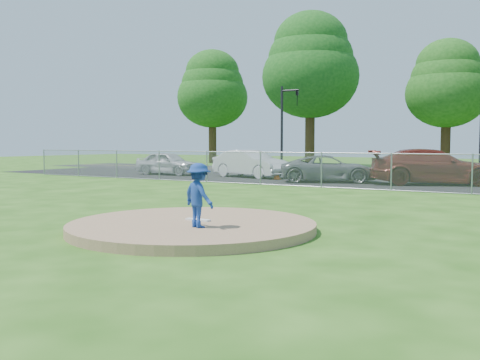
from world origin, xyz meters
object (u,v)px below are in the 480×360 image
Objects in this scene: traffic_signal_left at (285,121)px; parked_car_darkred at (432,167)px; parked_car_gray at (329,169)px; parked_car_silver at (168,163)px; tree_far_left at (212,89)px; tree_center at (447,83)px; traffic_cone at (277,173)px; tree_left at (310,65)px; pitcher at (199,195)px; parked_car_white at (250,164)px.

parked_car_darkred is (10.51, -5.91, -2.53)m from traffic_signal_left.
parked_car_gray is 4.77m from parked_car_darkred.
parked_car_gray is (10.54, -0.61, -0.05)m from parked_car_silver.
parked_car_gray is at bearing 77.45° from parked_car_darkred.
parked_car_darkred is at bearing -29.37° from traffic_signal_left.
tree_far_left is 1.09× the size of tree_center.
tree_far_left is at bearing 140.27° from traffic_signal_left.
parked_car_silver reaches higher than traffic_cone.
tree_far_left is 17.60m from traffic_signal_left.
tree_left is 10.59m from tree_center.
pitcher is at bearing -69.86° from tree_left.
parked_car_darkred is at bearing -102.62° from parked_car_gray.
parked_car_darkred is (2.74, -17.91, -5.64)m from tree_center.
tree_far_left is 8.14× the size of pitcher.
tree_center is at bearing 16.70° from tree_left.
parked_car_silver is at bearing 62.93° from parked_car_gray.
parked_car_silver is (-7.49, 0.26, 0.36)m from traffic_cone.
tree_left is 2.71× the size of parked_car_white.
traffic_signal_left reaches higher than parked_car_gray.
tree_center reaches higher than parked_car_white.
traffic_signal_left is 7.68m from traffic_cone.
parked_car_darkred reaches higher than parked_car_gray.
tree_center is 14.81× the size of traffic_cone.
tree_center is at bearing -8.41° from parked_car_white.
traffic_signal_left is (13.24, -11.00, -3.70)m from tree_far_left.
parked_car_silver is (-2.47, -15.22, -7.54)m from tree_left.
parked_car_gray is (8.07, -15.83, -7.58)m from tree_left.
tree_center reaches higher than traffic_signal_left.
parked_car_gray is (19.07, -17.83, -6.40)m from tree_far_left.
tree_left reaches higher than tree_far_left.
traffic_cone is at bearing -72.05° from tree_left.
traffic_signal_left is at bearing -48.23° from pitcher.
parked_car_silver is at bearing -124.38° from tree_center.
parked_car_darkred is at bearing -81.29° from tree_center.
traffic_signal_left reaches higher than pitcher.
parked_car_white reaches higher than parked_car_gray.
traffic_signal_left is 1.21× the size of parked_car_white.
pitcher is 0.29× the size of parked_car_white.
traffic_cone is 0.14× the size of parked_car_white.
tree_far_left is 11.24m from tree_left.
pitcher reaches higher than traffic_cone.
parked_car_silver is at bearing 67.48° from parked_car_darkred.
tree_left is 1.27× the size of tree_center.
traffic_signal_left is 0.99× the size of parked_car_darkred.
tree_far_left is 22.73m from parked_car_white.
parked_car_gray is (5.07, -1.06, -0.11)m from parked_car_white.
parked_car_white is at bearing -43.65° from pitcher.
tree_far_left is at bearing 23.17° from parked_car_gray.
tree_center is at bearing -14.98° from parked_car_darkred.
tree_center is 19.93m from parked_car_white.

